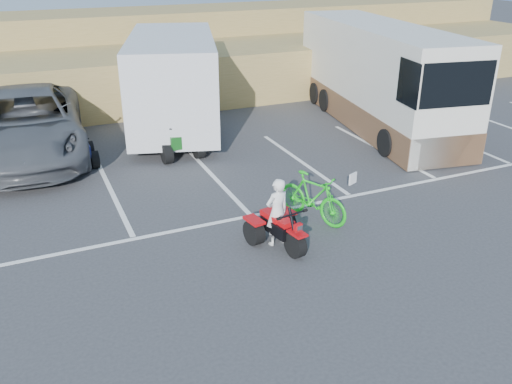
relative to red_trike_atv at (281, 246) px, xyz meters
name	(u,v)px	position (x,y,z in m)	size (l,w,h in m)	color
ground	(300,267)	(-0.01, -0.88, 0.00)	(100.00, 100.00, 0.00)	#353537
parking_stripes	(256,184)	(0.85, 3.19, 0.00)	(28.00, 5.16, 0.01)	white
grass_embankment	(128,58)	(-0.01, 14.60, 1.42)	(40.00, 8.50, 3.10)	olive
red_trike_atv	(281,246)	(0.00, 0.00, 0.00)	(1.06, 1.41, 0.92)	#BD0A0E
rider	(277,212)	(-0.03, 0.15, 0.73)	(0.53, 0.35, 1.46)	white
green_dirt_bike	(313,197)	(1.18, 0.81, 0.55)	(0.52, 1.84, 1.10)	#14BF19
grey_pickup	(27,124)	(-4.40, 7.90, 0.95)	(3.15, 6.83, 1.90)	#4B4D53
cargo_trailer	(173,80)	(0.27, 8.66, 1.67)	(4.43, 7.09, 3.08)	silver
rv_motorhome	(377,82)	(6.83, 6.51, 1.43)	(3.84, 9.43, 3.30)	silver
quad_atv_blue	(78,164)	(-3.23, 6.52, 0.00)	(1.04, 1.39, 0.91)	navy
quad_atv_green	(177,155)	(-0.43, 6.12, 0.00)	(1.20, 1.61, 1.05)	#125117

